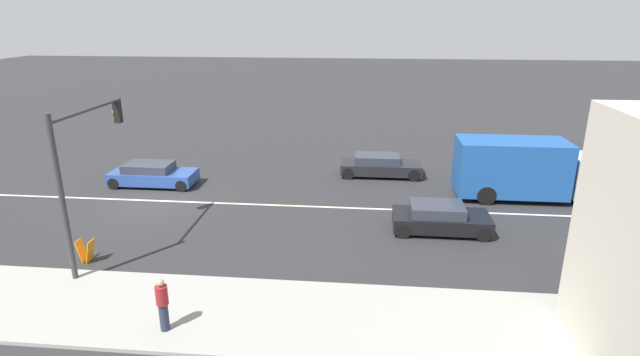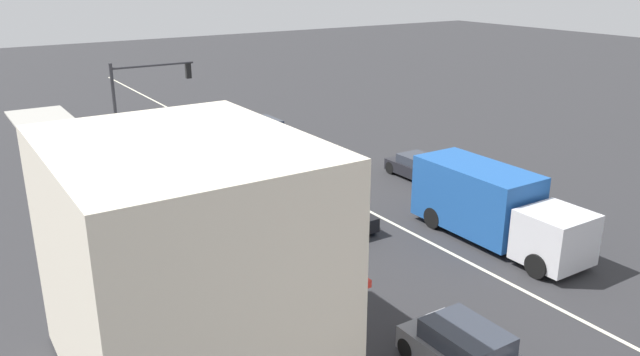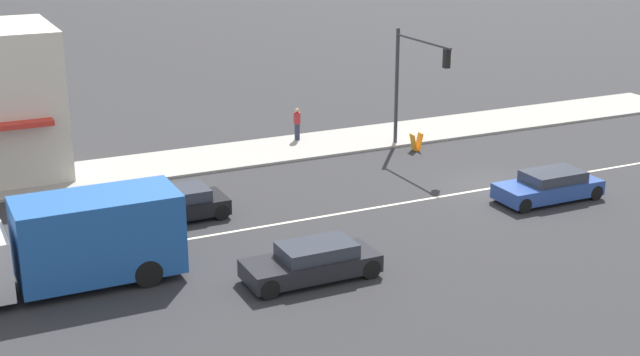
{
  "view_description": "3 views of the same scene",
  "coord_description": "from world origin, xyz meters",
  "px_view_note": "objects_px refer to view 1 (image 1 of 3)",
  "views": [
    {
      "loc": [
        21.54,
        10.24,
        8.61
      ],
      "look_at": [
        0.5,
        8.13,
        1.59
      ],
      "focal_mm": 28.0,
      "sensor_mm": 36.0,
      "label": 1
    },
    {
      "loc": [
        16.02,
        33.56,
        10.4
      ],
      "look_at": [
        1.83,
        11.64,
        1.56
      ],
      "focal_mm": 35.0,
      "sensor_mm": 36.0,
      "label": 2
    },
    {
      "loc": [
        -28.88,
        22.04,
        12.05
      ],
      "look_at": [
        -0.12,
        8.3,
        1.62
      ],
      "focal_mm": 50.0,
      "sensor_mm": 36.0,
      "label": 3
    }
  ],
  "objects_px": {
    "pedestrian": "(163,304)",
    "coupe_blue": "(153,175)",
    "delivery_truck": "(529,169)",
    "suv_black": "(440,218)",
    "warning_aframe_sign": "(86,251)",
    "traffic_signal_main": "(82,158)",
    "sedan_dark": "(380,166)"
  },
  "relations": [
    {
      "from": "warning_aframe_sign",
      "to": "coupe_blue",
      "type": "distance_m",
      "value": 8.46
    },
    {
      "from": "suv_black",
      "to": "delivery_truck",
      "type": "bearing_deg",
      "value": 133.02
    },
    {
      "from": "warning_aframe_sign",
      "to": "sedan_dark",
      "type": "height_order",
      "value": "sedan_dark"
    },
    {
      "from": "delivery_truck",
      "to": "suv_black",
      "type": "height_order",
      "value": "delivery_truck"
    },
    {
      "from": "coupe_blue",
      "to": "suv_black",
      "type": "relative_size",
      "value": 1.11
    },
    {
      "from": "coupe_blue",
      "to": "traffic_signal_main",
      "type": "bearing_deg",
      "value": 10.08
    },
    {
      "from": "pedestrian",
      "to": "coupe_blue",
      "type": "height_order",
      "value": "pedestrian"
    },
    {
      "from": "warning_aframe_sign",
      "to": "coupe_blue",
      "type": "xyz_separation_m",
      "value": [
        -8.39,
        -1.12,
        0.16
      ]
    },
    {
      "from": "traffic_signal_main",
      "to": "suv_black",
      "type": "relative_size",
      "value": 1.43
    },
    {
      "from": "delivery_truck",
      "to": "sedan_dark",
      "type": "relative_size",
      "value": 1.71
    },
    {
      "from": "delivery_truck",
      "to": "suv_black",
      "type": "bearing_deg",
      "value": -46.98
    },
    {
      "from": "traffic_signal_main",
      "to": "coupe_blue",
      "type": "distance_m",
      "value": 9.08
    },
    {
      "from": "pedestrian",
      "to": "warning_aframe_sign",
      "type": "relative_size",
      "value": 1.92
    },
    {
      "from": "delivery_truck",
      "to": "coupe_blue",
      "type": "height_order",
      "value": "delivery_truck"
    },
    {
      "from": "pedestrian",
      "to": "warning_aframe_sign",
      "type": "distance_m",
      "value": 5.97
    },
    {
      "from": "pedestrian",
      "to": "coupe_blue",
      "type": "bearing_deg",
      "value": -155.25
    },
    {
      "from": "suv_black",
      "to": "warning_aframe_sign",
      "type": "bearing_deg",
      "value": -73.06
    },
    {
      "from": "traffic_signal_main",
      "to": "warning_aframe_sign",
      "type": "xyz_separation_m",
      "value": [
        0.06,
        -0.36,
        -3.47
      ]
    },
    {
      "from": "traffic_signal_main",
      "to": "delivery_truck",
      "type": "height_order",
      "value": "traffic_signal_main"
    },
    {
      "from": "sedan_dark",
      "to": "warning_aframe_sign",
      "type": "bearing_deg",
      "value": -43.8
    },
    {
      "from": "delivery_truck",
      "to": "suv_black",
      "type": "distance_m",
      "value": 6.51
    },
    {
      "from": "traffic_signal_main",
      "to": "suv_black",
      "type": "distance_m",
      "value": 13.73
    },
    {
      "from": "pedestrian",
      "to": "suv_black",
      "type": "height_order",
      "value": "pedestrian"
    },
    {
      "from": "pedestrian",
      "to": "delivery_truck",
      "type": "distance_m",
      "value": 18.07
    },
    {
      "from": "delivery_truck",
      "to": "traffic_signal_main",
      "type": "bearing_deg",
      "value": -64.49
    },
    {
      "from": "pedestrian",
      "to": "sedan_dark",
      "type": "height_order",
      "value": "pedestrian"
    },
    {
      "from": "pedestrian",
      "to": "delivery_truck",
      "type": "relative_size",
      "value": 0.21
    },
    {
      "from": "coupe_blue",
      "to": "warning_aframe_sign",
      "type": "bearing_deg",
      "value": 7.63
    },
    {
      "from": "warning_aframe_sign",
      "to": "delivery_truck",
      "type": "height_order",
      "value": "delivery_truck"
    },
    {
      "from": "traffic_signal_main",
      "to": "delivery_truck",
      "type": "relative_size",
      "value": 0.75
    },
    {
      "from": "warning_aframe_sign",
      "to": "sedan_dark",
      "type": "relative_size",
      "value": 0.19
    },
    {
      "from": "delivery_truck",
      "to": "sedan_dark",
      "type": "xyz_separation_m",
      "value": [
        -2.8,
        -7.07,
        -0.88
      ]
    }
  ]
}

